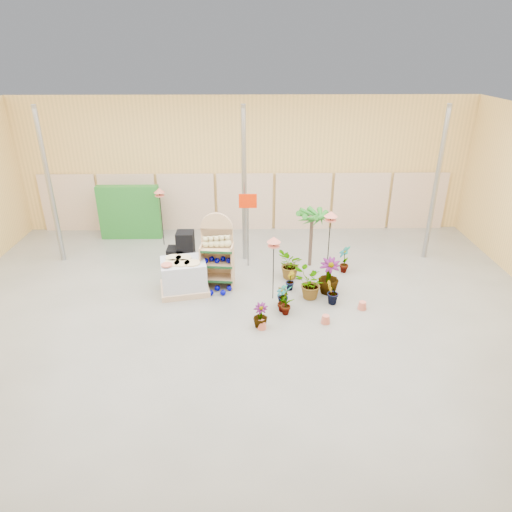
{
  "coord_description": "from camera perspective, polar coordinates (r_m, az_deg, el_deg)",
  "views": [
    {
      "loc": [
        0.11,
        -9.1,
        5.94
      ],
      "look_at": [
        0.3,
        1.5,
        1.0
      ],
      "focal_mm": 32.0,
      "sensor_mm": 36.0,
      "label": 1
    }
  ],
  "objects": [
    {
      "name": "potted_plant_4",
      "position": [
        13.17,
        10.98,
        -0.38
      ],
      "size": [
        0.3,
        0.43,
        0.8
      ],
      "primitive_type": "imported",
      "rotation": [
        0.0,
        0.0,
        4.68
      ],
      "color": "#1E661A",
      "rests_on": "ground"
    },
    {
      "name": "potted_plant_7",
      "position": [
        10.51,
        0.57,
        -7.46
      ],
      "size": [
        0.45,
        0.45,
        0.6
      ],
      "primitive_type": "imported",
      "rotation": [
        0.0,
        0.0,
        5.84
      ],
      "color": "#1E661A",
      "rests_on": "ground"
    },
    {
      "name": "teddy_bears",
      "position": [
        11.83,
        -4.79,
        1.71
      ],
      "size": [
        0.75,
        0.21,
        0.33
      ],
      "color": "#CDC487",
      "rests_on": "display_shelf"
    },
    {
      "name": "bird_table_right",
      "position": [
        11.74,
        9.33,
        4.86
      ],
      "size": [
        0.34,
        0.34,
        2.11
      ],
      "color": "black",
      "rests_on": "ground"
    },
    {
      "name": "potted_plant_1",
      "position": [
        11.29,
        3.45,
        -5.04
      ],
      "size": [
        0.37,
        0.4,
        0.6
      ],
      "primitive_type": "imported",
      "rotation": [
        0.0,
        0.0,
        5.08
      ],
      "color": "#1E661A",
      "rests_on": "ground"
    },
    {
      "name": "palm",
      "position": [
        12.99,
        7.04,
        5.02
      ],
      "size": [
        0.7,
        0.7,
        1.81
      ],
      "color": "#4D392E",
      "rests_on": "ground"
    },
    {
      "name": "display_shelf",
      "position": [
        12.06,
        -4.86,
        0.32
      ],
      "size": [
        0.9,
        0.62,
        2.03
      ],
      "rotation": [
        0.0,
        0.0,
        -0.1
      ],
      "color": "tan",
      "rests_on": "ground"
    },
    {
      "name": "potted_plant_9",
      "position": [
        11.52,
        9.48,
        -4.54
      ],
      "size": [
        0.46,
        0.45,
        0.65
      ],
      "primitive_type": "imported",
      "rotation": [
        0.0,
        0.0,
        3.83
      ],
      "color": "#1E661A",
      "rests_on": "ground"
    },
    {
      "name": "gazing_balls_shelf",
      "position": [
        12.0,
        -4.87,
        -0.48
      ],
      "size": [
        0.74,
        0.25,
        0.14
      ],
      "color": "#000086",
      "rests_on": "display_shelf"
    },
    {
      "name": "bird_table_back",
      "position": [
        14.58,
        -11.99,
        7.78
      ],
      "size": [
        0.34,
        0.34,
        1.9
      ],
      "color": "black",
      "rests_on": "ground"
    },
    {
      "name": "potted_plant_3",
      "position": [
        11.97,
        9.08,
        -2.51
      ],
      "size": [
        0.63,
        0.63,
        0.96
      ],
      "primitive_type": "imported",
      "rotation": [
        0.0,
        0.0,
        6.09
      ],
      "color": "#1E661A",
      "rests_on": "ground"
    },
    {
      "name": "potted_plant_2",
      "position": [
        11.66,
        6.74,
        -3.49
      ],
      "size": [
        0.96,
        0.91,
        0.83
      ],
      "primitive_type": "imported",
      "rotation": [
        0.0,
        0.0,
        3.6
      ],
      "color": "#1E661A",
      "rests_on": "ground"
    },
    {
      "name": "offer_sign",
      "position": [
        12.84,
        -1.02,
        5.09
      ],
      "size": [
        0.5,
        0.08,
        2.2
      ],
      "color": "gray",
      "rests_on": "ground"
    },
    {
      "name": "charcoal_planters",
      "position": [
        13.61,
        -9.17,
        0.7
      ],
      "size": [
        0.8,
        0.5,
        1.0
      ],
      "color": "black",
      "rests_on": "ground"
    },
    {
      "name": "gazing_balls_floor",
      "position": [
        12.01,
        -4.51,
        -4.32
      ],
      "size": [
        0.63,
        0.39,
        0.15
      ],
      "color": "#000086",
      "rests_on": "ground"
    },
    {
      "name": "potted_plant_8",
      "position": [
        10.96,
        3.77,
        -5.48
      ],
      "size": [
        0.46,
        0.5,
        0.78
      ],
      "primitive_type": "imported",
      "rotation": [
        0.0,
        0.0,
        4.14
      ],
      "color": "#1E661A",
      "rests_on": "ground"
    },
    {
      "name": "potted_plant_6",
      "position": [
        12.59,
        4.31,
        -1.14
      ],
      "size": [
        0.79,
        0.87,
        0.83
      ],
      "primitive_type": "imported",
      "rotation": [
        0.0,
        0.0,
        4.49
      ],
      "color": "#1E661A",
      "rests_on": "ground"
    },
    {
      "name": "bird_table_front",
      "position": [
        11.07,
        2.24,
        1.81
      ],
      "size": [
        0.34,
        0.34,
        1.71
      ],
      "color": "black",
      "rests_on": "ground"
    },
    {
      "name": "potted_plant_0",
      "position": [
        11.1,
        3.26,
        -5.24
      ],
      "size": [
        0.26,
        0.38,
        0.72
      ],
      "primitive_type": "imported",
      "rotation": [
        0.0,
        0.0,
        4.7
      ],
      "color": "#1E661A",
      "rests_on": "ground"
    },
    {
      "name": "pallet_stack",
      "position": [
        12.06,
        -9.02,
        -2.5
      ],
      "size": [
        1.41,
        1.26,
        0.91
      ],
      "rotation": [
        0.0,
        0.0,
        0.21
      ],
      "color": "tan",
      "rests_on": "ground"
    },
    {
      "name": "trellis_stock",
      "position": [
        15.66,
        -15.5,
        5.28
      ],
      "size": [
        2.0,
        0.3,
        1.8
      ],
      "primitive_type": "cube",
      "color": "#1F6621",
      "rests_on": "ground"
    },
    {
      "name": "potted_plant_5",
      "position": [
        12.11,
        4.27,
        -3.08
      ],
      "size": [
        0.24,
        0.29,
        0.51
      ],
      "primitive_type": "imported",
      "rotation": [
        0.0,
        0.0,
        1.52
      ],
      "color": "#1E661A",
      "rests_on": "ground"
    },
    {
      "name": "room",
      "position": [
        10.68,
        -1.56,
        4.56
      ],
      "size": [
        15.2,
        12.1,
        4.7
      ],
      "color": "#65645D",
      "rests_on": "ground"
    }
  ]
}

